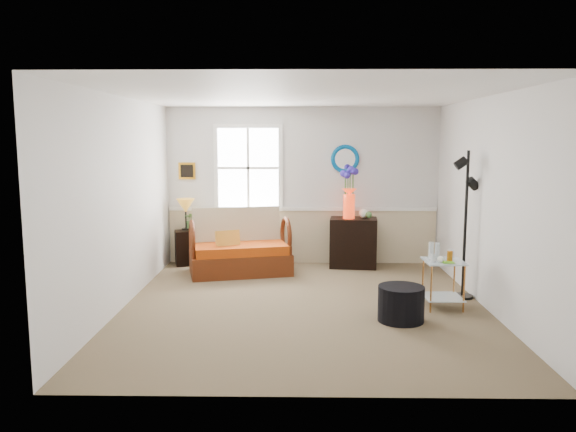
{
  "coord_description": "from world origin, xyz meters",
  "views": [
    {
      "loc": [
        -0.09,
        -6.82,
        2.09
      ],
      "look_at": [
        -0.2,
        0.27,
        1.1
      ],
      "focal_mm": 35.0,
      "sensor_mm": 36.0,
      "label": 1
    }
  ],
  "objects_px": {
    "side_table": "(443,284)",
    "ottoman": "(401,304)",
    "loveseat": "(240,242)",
    "floor_lamp": "(465,225)",
    "cabinet": "(353,243)",
    "lamp_stand": "(185,248)"
  },
  "relations": [
    {
      "from": "loveseat",
      "to": "cabinet",
      "type": "distance_m",
      "value": 1.87
    },
    {
      "from": "lamp_stand",
      "to": "ottoman",
      "type": "distance_m",
      "value": 4.17
    },
    {
      "from": "lamp_stand",
      "to": "cabinet",
      "type": "relative_size",
      "value": 0.72
    },
    {
      "from": "side_table",
      "to": "ottoman",
      "type": "xyz_separation_m",
      "value": [
        -0.61,
        -0.52,
        -0.09
      ]
    },
    {
      "from": "lamp_stand",
      "to": "cabinet",
      "type": "height_order",
      "value": "cabinet"
    },
    {
      "from": "loveseat",
      "to": "floor_lamp",
      "type": "relative_size",
      "value": 0.79
    },
    {
      "from": "floor_lamp",
      "to": "ottoman",
      "type": "distance_m",
      "value": 1.59
    },
    {
      "from": "floor_lamp",
      "to": "ottoman",
      "type": "relative_size",
      "value": 3.65
    },
    {
      "from": "cabinet",
      "to": "floor_lamp",
      "type": "height_order",
      "value": "floor_lamp"
    },
    {
      "from": "lamp_stand",
      "to": "loveseat",
      "type": "bearing_deg",
      "value": -30.21
    },
    {
      "from": "loveseat",
      "to": "lamp_stand",
      "type": "height_order",
      "value": "loveseat"
    },
    {
      "from": "ottoman",
      "to": "loveseat",
      "type": "bearing_deg",
      "value": 132.39
    },
    {
      "from": "lamp_stand",
      "to": "floor_lamp",
      "type": "xyz_separation_m",
      "value": [
        4.04,
        -1.87,
        0.68
      ]
    },
    {
      "from": "cabinet",
      "to": "loveseat",
      "type": "bearing_deg",
      "value": -159.43
    },
    {
      "from": "cabinet",
      "to": "floor_lamp",
      "type": "xyz_separation_m",
      "value": [
        1.27,
        -1.78,
        0.57
      ]
    },
    {
      "from": "floor_lamp",
      "to": "lamp_stand",
      "type": "bearing_deg",
      "value": 155.96
    },
    {
      "from": "loveseat",
      "to": "floor_lamp",
      "type": "xyz_separation_m",
      "value": [
        3.08,
        -1.31,
        0.47
      ]
    },
    {
      "from": "loveseat",
      "to": "ottoman",
      "type": "xyz_separation_m",
      "value": [
        2.08,
        -2.28,
        -0.29
      ]
    },
    {
      "from": "cabinet",
      "to": "lamp_stand",
      "type": "bearing_deg",
      "value": -175.9
    },
    {
      "from": "cabinet",
      "to": "ottoman",
      "type": "distance_m",
      "value": 2.78
    },
    {
      "from": "side_table",
      "to": "cabinet",
      "type": "bearing_deg",
      "value": 111.78
    },
    {
      "from": "loveseat",
      "to": "side_table",
      "type": "height_order",
      "value": "loveseat"
    }
  ]
}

